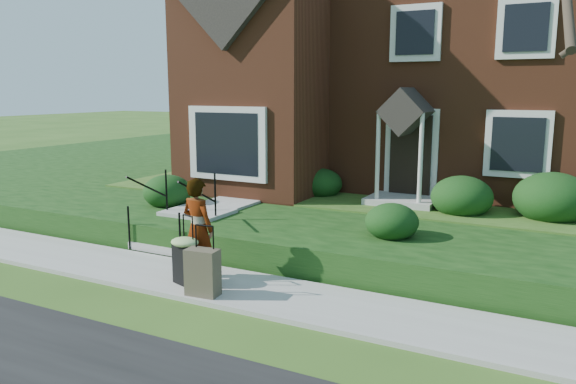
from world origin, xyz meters
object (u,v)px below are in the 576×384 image
Objects in this scene: woman at (198,228)px; suitcase_olive at (203,272)px; front_steps at (185,224)px; suitcase_black at (185,258)px.

suitcase_olive is at bearing 137.95° from woman.
woman is (1.65, -1.74, 0.48)m from front_steps.
suitcase_black is 1.04× the size of suitcase_olive.
suitcase_black is (0.00, -0.38, -0.42)m from woman.
front_steps reaches higher than suitcase_olive.
front_steps is 1.16× the size of woman.
front_steps is at bearing 146.52° from suitcase_black.
woman reaches higher than suitcase_olive.
woman is at bearing 124.86° from suitcase_olive.
woman is 1.01m from suitcase_olive.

